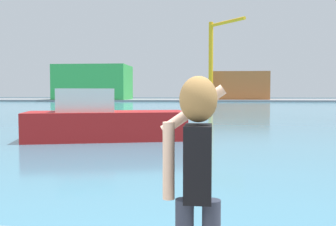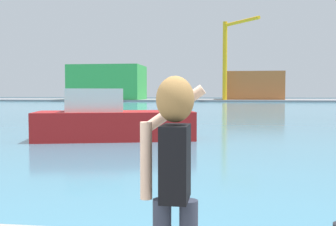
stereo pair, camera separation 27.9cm
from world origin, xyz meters
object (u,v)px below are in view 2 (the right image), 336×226
at_px(warehouse_right, 252,86).
at_px(warehouse_left, 108,83).
at_px(boat_moored, 112,121).
at_px(port_crane, 228,52).
at_px(person_photographer, 174,167).

bearing_deg(warehouse_right, warehouse_left, -170.45).
xyz_separation_m(boat_moored, port_crane, (6.77, 69.65, 10.07)).
xyz_separation_m(person_photographer, boat_moored, (-4.37, 13.76, -0.72)).
bearing_deg(warehouse_right, port_crane, -120.91).
bearing_deg(warehouse_left, warehouse_right, 9.55).
bearing_deg(boat_moored, warehouse_left, 92.48).
height_order(warehouse_right, port_crane, port_crane).
bearing_deg(warehouse_left, person_photographer, -73.35).
xyz_separation_m(person_photographer, port_crane, (2.40, 83.42, 9.35)).
distance_m(person_photographer, port_crane, 83.97).
height_order(boat_moored, warehouse_left, warehouse_left).
xyz_separation_m(warehouse_right, port_crane, (-6.01, -10.04, 7.20)).
relative_size(person_photographer, warehouse_right, 0.13).
height_order(warehouse_left, warehouse_right, warehouse_left).
distance_m(person_photographer, warehouse_right, 93.86).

